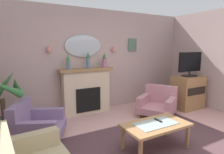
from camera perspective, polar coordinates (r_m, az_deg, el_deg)
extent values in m
cube|color=#B29993|center=(5.02, -5.06, 5.07)|extent=(6.58, 0.10, 2.66)
cube|color=#4C3338|center=(3.33, 14.49, -21.35)|extent=(3.20, 2.40, 0.01)
cube|color=beige|center=(4.81, -7.87, -4.57)|extent=(1.20, 0.28, 1.10)
cube|color=black|center=(4.77, -7.39, -6.81)|extent=(0.64, 0.12, 0.60)
cube|color=olive|center=(4.69, -7.93, 2.28)|extent=(1.36, 0.36, 0.06)
cylinder|color=#4C7093|center=(4.52, -13.22, 3.60)|extent=(0.09, 0.09, 0.21)
cone|color=#38753D|center=(4.51, -13.31, 5.95)|extent=(0.10, 0.10, 0.16)
cylinder|color=#4C7093|center=(4.67, -7.31, 4.24)|extent=(0.09, 0.09, 0.26)
cone|color=#2D6633|center=(4.66, -7.36, 6.82)|extent=(0.10, 0.10, 0.16)
cylinder|color=#9E6084|center=(4.86, -2.36, 4.29)|extent=(0.12, 0.12, 0.23)
cone|color=#2D6633|center=(4.85, -2.37, 6.56)|extent=(0.10, 0.10, 0.16)
ellipsoid|color=#B2BCC6|center=(4.80, -8.73, 9.36)|extent=(0.96, 0.06, 0.56)
cone|color=#D17066|center=(4.53, -18.75, 8.37)|extent=(0.14, 0.14, 0.14)
cone|color=#D17066|center=(5.11, 0.56, 8.88)|extent=(0.14, 0.14, 0.14)
cube|color=#4C6B56|center=(5.51, 6.24, 9.78)|extent=(0.28, 0.03, 0.36)
cube|color=olive|center=(3.24, 13.30, -14.07)|extent=(1.10, 0.60, 0.04)
cube|color=#8C9E99|center=(3.23, 13.31, -13.68)|extent=(0.72, 0.36, 0.01)
cylinder|color=olive|center=(2.89, 8.77, -21.85)|extent=(0.06, 0.06, 0.40)
cylinder|color=olive|center=(3.51, 22.13, -16.56)|extent=(0.06, 0.06, 0.40)
cylinder|color=olive|center=(3.23, 3.30, -18.19)|extent=(0.06, 0.06, 0.40)
cylinder|color=olive|center=(3.80, 16.35, -14.24)|extent=(0.06, 0.06, 0.40)
cube|color=black|center=(3.33, 13.95, -12.79)|extent=(0.04, 0.16, 0.02)
cube|color=tan|center=(2.91, -23.64, -17.80)|extent=(0.77, 0.22, 0.24)
cube|color=#B77A84|center=(4.79, 13.55, -9.42)|extent=(1.10, 1.10, 0.16)
cube|color=#B77A84|center=(5.02, 14.74, -4.97)|extent=(0.56, 0.76, 0.45)
cube|color=#B77A84|center=(4.83, 9.72, -6.77)|extent=(0.69, 0.50, 0.22)
cube|color=#B77A84|center=(4.66, 17.69, -7.67)|extent=(0.69, 0.50, 0.22)
cylinder|color=olive|center=(4.63, 8.17, -11.63)|extent=(0.06, 0.06, 0.10)
cylinder|color=olive|center=(4.45, 16.57, -12.80)|extent=(0.06, 0.06, 0.10)
cylinder|color=olive|center=(5.23, 10.90, -9.22)|extent=(0.06, 0.06, 0.10)
cylinder|color=olive|center=(5.07, 18.31, -10.12)|extent=(0.06, 0.06, 0.10)
cube|color=gray|center=(3.76, -20.94, -15.01)|extent=(1.06, 1.06, 0.16)
cube|color=gray|center=(3.77, -26.26, -10.37)|extent=(0.48, 0.79, 0.45)
cube|color=gray|center=(3.39, -22.78, -14.35)|extent=(0.71, 0.42, 0.22)
cube|color=gray|center=(4.00, -19.71, -10.57)|extent=(0.71, 0.42, 0.22)
cylinder|color=olive|center=(3.44, -16.73, -19.56)|extent=(0.06, 0.06, 0.10)
cylinder|color=olive|center=(4.04, -14.64, -14.99)|extent=(0.06, 0.06, 0.10)
cylinder|color=olive|center=(3.65, -27.82, -18.58)|extent=(0.06, 0.06, 0.10)
cylinder|color=olive|center=(4.21, -24.08, -14.48)|extent=(0.06, 0.06, 0.10)
cube|color=olive|center=(5.58, 22.12, -4.32)|extent=(0.80, 0.56, 0.90)
cube|color=black|center=(5.39, 24.53, -3.94)|extent=(0.68, 0.02, 0.20)
cube|color=black|center=(5.48, 22.57, 0.38)|extent=(0.36, 0.24, 0.03)
cylinder|color=black|center=(5.48, 22.61, 1.05)|extent=(0.04, 0.04, 0.10)
cube|color=black|center=(5.44, 22.81, 4.28)|extent=(0.84, 0.04, 0.52)
cube|color=black|center=(5.43, 22.99, 4.26)|extent=(0.80, 0.01, 0.48)
cylinder|color=#474C56|center=(4.12, -29.89, -13.49)|extent=(0.42, 0.42, 0.36)
cylinder|color=brown|center=(4.00, -30.32, -8.47)|extent=(0.08, 0.08, 0.39)
cone|color=#38753D|center=(3.88, -27.40, -2.21)|extent=(0.19, 0.58, 0.45)
cone|color=#38753D|center=(4.12, -29.97, -1.80)|extent=(0.50, 0.26, 0.56)
cone|color=#38753D|center=(3.68, -29.63, -2.94)|extent=(0.60, 0.35, 0.44)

